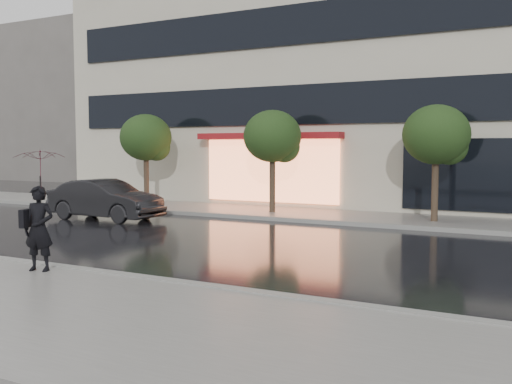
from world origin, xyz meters
The scene contains 12 objects.
ground centered at (0.00, 0.00, 0.00)m, with size 120.00×120.00×0.00m, color black.
sidewalk_near centered at (0.00, -3.25, 0.06)m, with size 60.00×4.50×0.12m, color slate.
sidewalk_far centered at (0.00, 10.25, 0.06)m, with size 60.00×3.50×0.12m, color slate.
curb_near centered at (0.00, -1.00, 0.07)m, with size 60.00×0.25×0.14m, color gray.
curb_far centered at (0.00, 8.50, 0.07)m, with size 60.00×0.25×0.14m, color gray.
office_building centered at (0.00, 17.97, 9.00)m, with size 30.00×12.76×18.00m.
bg_building_left centered at (-28.00, 26.00, 6.00)m, with size 14.00×10.00×12.00m, color #59544F.
tree_far_west centered at (-8.94, 10.03, 2.92)m, with size 2.20×2.20×3.99m.
tree_mid_west centered at (-2.94, 10.03, 2.92)m, with size 2.20×2.20×3.99m.
tree_mid_east centered at (3.06, 10.03, 2.92)m, with size 2.20×2.20×3.99m.
parked_car centered at (-7.70, 6.00, 0.72)m, with size 1.52×4.35×1.43m, color black.
pedestrian_with_umbrella centered at (-2.58, -1.49, 1.73)m, with size 1.23×1.24×2.44m.
Camera 1 is at (6.40, -9.49, 2.59)m, focal length 40.00 mm.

